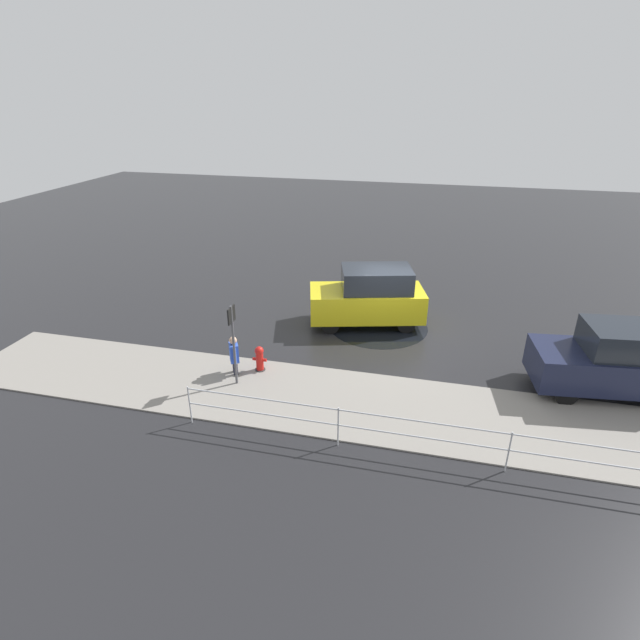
{
  "coord_description": "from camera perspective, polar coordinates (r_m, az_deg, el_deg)",
  "views": [
    {
      "loc": [
        -1.08,
        15.1,
        7.6
      ],
      "look_at": [
        2.29,
        1.17,
        0.9
      ],
      "focal_mm": 28.0,
      "sensor_mm": 36.0,
      "label": 1
    }
  ],
  "objects": [
    {
      "name": "ground_plane",
      "position": [
        16.93,
        8.5,
        -1.9
      ],
      "size": [
        60.0,
        60.0,
        0.0
      ],
      "primitive_type": "plane",
      "color": "black"
    },
    {
      "name": "parked_sedan",
      "position": [
        15.56,
        31.22,
        -3.99
      ],
      "size": [
        4.47,
        2.23,
        1.98
      ],
      "color": "#191E38",
      "rests_on": "ground"
    },
    {
      "name": "metal_railing",
      "position": [
        11.44,
        11.49,
        -12.32
      ],
      "size": [
        11.2,
        0.04,
        1.05
      ],
      "color": "#B7BABF",
      "rests_on": "ground"
    },
    {
      "name": "puddle_patch",
      "position": [
        17.58,
        6.68,
        -0.72
      ],
      "size": [
        3.42,
        3.42,
        0.01
      ],
      "primitive_type": "cylinder",
      "color": "black",
      "rests_on": "ground"
    },
    {
      "name": "sign_post",
      "position": [
        13.61,
        -9.92,
        -1.61
      ],
      "size": [
        0.07,
        0.44,
        2.4
      ],
      "color": "#4C4C51",
      "rests_on": "ground"
    },
    {
      "name": "kerb_strip",
      "position": [
        13.32,
        6.63,
        -9.82
      ],
      "size": [
        24.0,
        3.2,
        0.04
      ],
      "primitive_type": "cube",
      "color": "gray",
      "rests_on": "ground"
    },
    {
      "name": "pedestrian",
      "position": [
        14.5,
        -9.79,
        -3.82
      ],
      "size": [
        0.38,
        0.51,
        1.22
      ],
      "color": "blue",
      "rests_on": "ground"
    },
    {
      "name": "moving_hatchback",
      "position": [
        17.34,
        5.65,
        2.66
      ],
      "size": [
        4.21,
        2.66,
        2.06
      ],
      "color": "yellow",
      "rests_on": "ground"
    },
    {
      "name": "fire_hydrant",
      "position": [
        14.7,
        -6.92,
        -4.45
      ],
      "size": [
        0.42,
        0.31,
        0.8
      ],
      "color": "red",
      "rests_on": "ground"
    }
  ]
}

